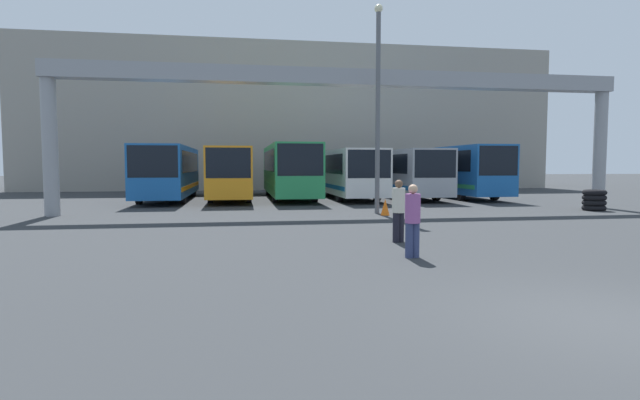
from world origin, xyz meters
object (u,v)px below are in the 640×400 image
Objects in this scene: bus_slot_2 at (289,168)px; pedestrian_far_center at (413,219)px; bus_slot_4 at (401,171)px; lamp_post at (378,102)px; bus_slot_1 at (230,170)px; traffic_cone at (385,207)px; bus_slot_3 at (347,171)px; pedestrian_near_center at (399,209)px; bus_slot_5 at (457,169)px; bus_slot_0 at (169,170)px; tire_stack at (594,200)px.

bus_slot_2 is 7.07× the size of pedestrian_far_center.
bus_slot_4 is 1.29× the size of lamp_post.
bus_slot_1 reaches higher than traffic_cone.
pedestrian_near_center is at bearing -97.83° from bus_slot_3.
bus_slot_5 reaches higher than pedestrian_far_center.
traffic_cone is (10.20, -10.81, -1.48)m from bus_slot_0.
lamp_post reaches higher than pedestrian_near_center.
bus_slot_5 is at bearing -6.30° from bus_slot_4.
pedestrian_near_center is at bearing -103.90° from traffic_cone.
bus_slot_0 reaches higher than traffic_cone.
bus_slot_0 is at bearing 153.31° from tire_stack.
bus_slot_1 is 13.21m from traffic_cone.
bus_slot_2 is 1.33× the size of lamp_post.
bus_slot_5 reaches higher than traffic_cone.
bus_slot_1 is 11.84× the size of tire_stack.
bus_slot_3 is 18.09m from pedestrian_near_center.
bus_slot_5 is 13.31m from traffic_cone.
bus_slot_3 is 10.47m from lamp_post.
bus_slot_4 is at bearing 2.51° from bus_slot_3.
bus_slot_3 is at bearing -120.00° from pedestrian_near_center.
pedestrian_far_center is at bearing -107.75° from bus_slot_4.
tire_stack is (12.37, 9.93, -0.41)m from pedestrian_far_center.
bus_slot_3 is at bearing 178.09° from bus_slot_5.
bus_slot_0 is 6.70× the size of pedestrian_far_center.
bus_slot_0 reaches higher than bus_slot_4.
tire_stack is at bearing -26.69° from bus_slot_0.
lamp_post is (-0.12, 0.82, 4.48)m from traffic_cone.
bus_slot_4 is 11.02× the size of tire_stack.
bus_slot_1 is at bearing 175.39° from bus_slot_3.
bus_slot_4 is 21.35m from pedestrian_far_center.
traffic_cone is (2.93, -11.13, -1.56)m from bus_slot_2.
bus_slot_0 is at bearing -86.97° from pedestrian_near_center.
bus_slot_4 is at bearing -130.81° from pedestrian_near_center.
pedestrian_near_center is at bearing -86.33° from bus_slot_2.
lamp_post is (-8.09, -9.73, 2.94)m from bus_slot_5.
pedestrian_near_center is at bearing -64.80° from bus_slot_0.
bus_slot_5 is at bearing -141.01° from pedestrian_near_center.
bus_slot_3 is at bearing -4.61° from bus_slot_1.
pedestrian_near_center is at bearing -75.44° from bus_slot_1.
pedestrian_far_center is 15.87m from tire_stack.
traffic_cone is at bearing -46.68° from bus_slot_0.
bus_slot_4 reaches higher than tire_stack.
pedestrian_far_center is at bearing 57.54° from pedestrian_near_center.
pedestrian_near_center reaches higher than pedestrian_far_center.
bus_slot_4 reaches higher than traffic_cone.
pedestrian_near_center is (-9.73, -17.67, -0.97)m from bus_slot_5.
bus_slot_5 is 15.71× the size of traffic_cone.
bus_slot_5 is 6.38× the size of pedestrian_far_center.
lamp_post reaches higher than tire_stack.
bus_slot_2 is at bearing 141.17° from tire_stack.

